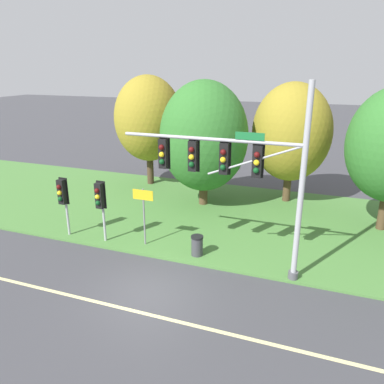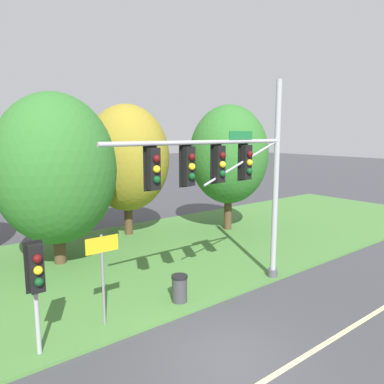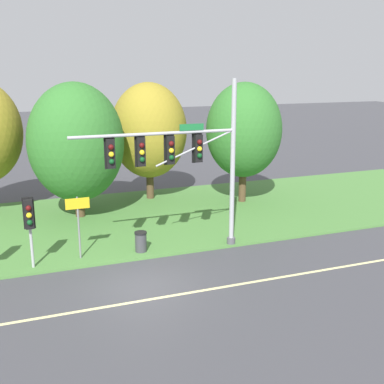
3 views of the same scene
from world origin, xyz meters
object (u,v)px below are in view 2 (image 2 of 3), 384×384
at_px(tree_mid_verge, 229,155).
at_px(trash_bin, 180,288).
at_px(traffic_signal_mast, 231,173).
at_px(tree_behind_signpost, 127,158).
at_px(route_sign_post, 103,264).
at_px(tree_left_of_mast, 55,169).
at_px(pedestrian_signal_near_kerb, 36,275).

height_order(tree_mid_verge, trash_bin, tree_mid_verge).
relative_size(traffic_signal_mast, tree_behind_signpost, 1.06).
bearing_deg(route_sign_post, traffic_signal_mast, -8.48).
bearing_deg(tree_behind_signpost, tree_left_of_mast, -153.49).
bearing_deg(traffic_signal_mast, tree_mid_verge, 46.60).
distance_m(pedestrian_signal_near_kerb, tree_behind_signpost, 12.00).
height_order(pedestrian_signal_near_kerb, tree_left_of_mast, tree_left_of_mast).
bearing_deg(traffic_signal_mast, trash_bin, 164.39).
bearing_deg(route_sign_post, tree_behind_signpost, 57.01).
distance_m(traffic_signal_mast, pedestrian_signal_near_kerb, 6.90).
distance_m(traffic_signal_mast, route_sign_post, 5.23).
relative_size(traffic_signal_mast, route_sign_post, 2.76).
relative_size(route_sign_post, tree_mid_verge, 0.38).
distance_m(tree_left_of_mast, tree_behind_signpost, 5.29).
relative_size(pedestrian_signal_near_kerb, tree_behind_signpost, 0.42).
height_order(traffic_signal_mast, tree_left_of_mast, traffic_signal_mast).
bearing_deg(tree_mid_verge, traffic_signal_mast, -133.40).
distance_m(tree_behind_signpost, tree_mid_verge, 5.85).
xyz_separation_m(tree_left_of_mast, tree_behind_signpost, (4.73, 2.36, 0.15)).
bearing_deg(trash_bin, tree_mid_verge, 36.81).
distance_m(traffic_signal_mast, tree_behind_signpost, 9.32).
relative_size(tree_left_of_mast, tree_mid_verge, 1.01).
xyz_separation_m(pedestrian_signal_near_kerb, route_sign_post, (2.00, 0.48, -0.32)).
bearing_deg(tree_behind_signpost, trash_bin, -108.24).
xyz_separation_m(pedestrian_signal_near_kerb, tree_behind_signpost, (7.57, 9.06, 2.10)).
bearing_deg(tree_behind_signpost, tree_mid_verge, -27.63).
distance_m(tree_mid_verge, trash_bin, 10.82).
distance_m(traffic_signal_mast, trash_bin, 4.34).
height_order(tree_behind_signpost, trash_bin, tree_behind_signpost).
xyz_separation_m(traffic_signal_mast, pedestrian_signal_near_kerb, (-6.55, 0.20, -2.15)).
height_order(traffic_signal_mast, route_sign_post, traffic_signal_mast).
xyz_separation_m(traffic_signal_mast, tree_left_of_mast, (-3.72, 6.90, -0.19)).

